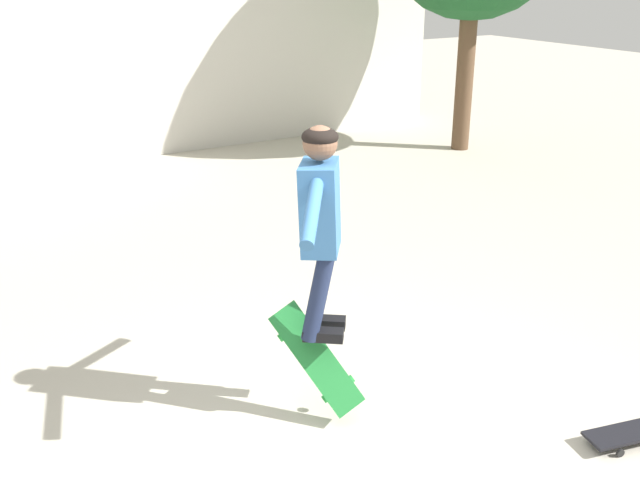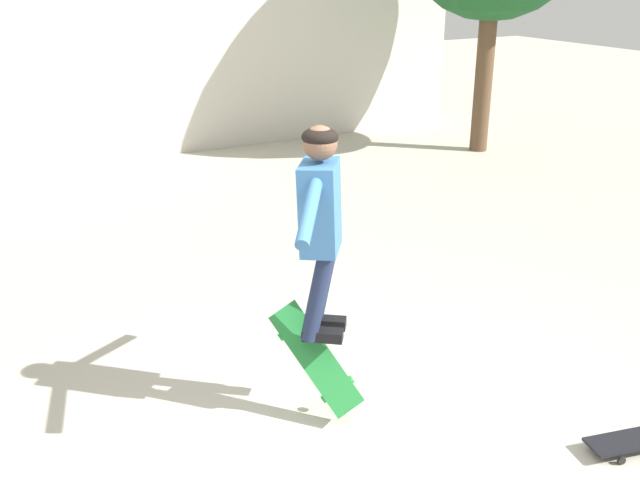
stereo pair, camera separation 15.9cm
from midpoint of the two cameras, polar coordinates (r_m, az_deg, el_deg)
The scene contains 3 objects.
building_backdrop at distance 11.21m, azimuth -22.09°, elevation 15.55°, with size 14.23×0.52×5.17m.
skater at distance 4.37m, azimuth -1.03°, elevation 1.95°, with size 0.87×1.12×1.38m.
skateboard_flipping at distance 4.73m, azimuth -1.25°, elevation -9.50°, with size 0.46×0.50×0.71m.
Camera 1 is at (-1.88, -2.84, 2.87)m, focal length 40.00 mm.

